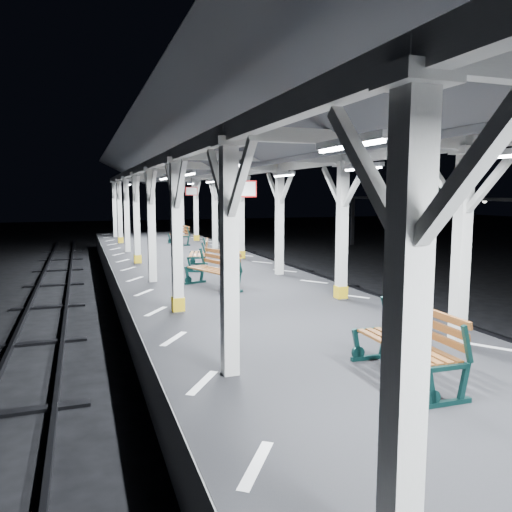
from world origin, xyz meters
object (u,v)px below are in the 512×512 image
bench_extra (181,234)px  bench_far (201,253)px  bench_near (412,342)px  bench_mid (216,268)px

bench_extra → bench_far: bearing=-103.1°
bench_near → bench_far: 11.17m
bench_near → bench_mid: (-0.83, 7.46, 0.01)m
bench_far → bench_near: bearing=-73.2°
bench_near → bench_extra: (0.53, 19.58, -0.03)m
bench_mid → bench_far: bench_mid is taller
bench_near → bench_extra: size_ratio=1.03×
bench_mid → bench_extra: bearing=65.4°
bench_mid → bench_extra: bench_mid is taller
bench_near → bench_mid: size_ratio=0.93×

